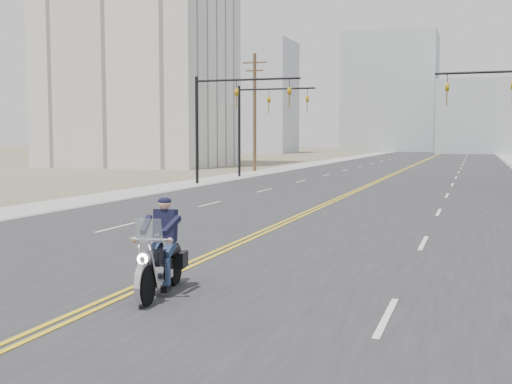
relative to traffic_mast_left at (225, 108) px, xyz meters
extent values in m
cube|color=#303033|center=(8.98, 38.00, -4.93)|extent=(20.00, 200.00, 0.01)
cube|color=#A5A5A0|center=(-2.52, 38.00, -4.93)|extent=(3.00, 200.00, 0.01)
cylinder|color=black|center=(-2.02, 0.00, -1.44)|extent=(0.20, 0.20, 7.00)
cylinder|color=black|center=(1.48, 0.00, 1.76)|extent=(7.00, 0.14, 0.14)
imported|color=#BF8C0C|center=(0.78, 0.00, 1.11)|extent=(0.21, 0.26, 1.30)
imported|color=#BF8C0C|center=(4.28, 0.00, 1.11)|extent=(0.21, 0.26, 1.30)
cylinder|color=black|center=(16.48, 0.00, 1.76)|extent=(7.00, 0.14, 0.14)
imported|color=#BF8C0C|center=(13.68, 0.00, 1.11)|extent=(0.21, 0.26, 1.30)
cylinder|color=black|center=(-2.02, 8.00, -1.44)|extent=(0.20, 0.20, 7.00)
cylinder|color=black|center=(0.98, 8.00, 1.76)|extent=(6.00, 0.14, 0.14)
imported|color=#BF8C0C|center=(0.38, 8.00, 1.11)|extent=(0.21, 0.26, 1.30)
imported|color=#BF8C0C|center=(3.38, 8.00, 1.11)|extent=(0.21, 0.26, 1.30)
cylinder|color=brown|center=(-3.52, 16.00, 0.31)|extent=(0.30, 0.30, 10.50)
cube|color=brown|center=(-3.52, 16.00, 4.76)|extent=(2.20, 0.12, 0.12)
cube|color=brown|center=(-3.52, 16.00, 4.06)|extent=(1.60, 0.12, 0.12)
cube|color=silver|center=(-19.02, 23.00, 10.06)|extent=(18.00, 14.00, 30.00)
cube|color=#B7BCC6|center=(-26.02, 83.00, 6.06)|extent=(14.00, 12.00, 22.00)
cube|color=#ADB2B7|center=(16.98, 93.00, 2.06)|extent=(18.00, 14.00, 14.00)
cube|color=#ADB2B7|center=(-3.02, 108.00, 8.06)|extent=(20.00, 15.00, 26.00)
cube|color=#ADB2B7|center=(-41.02, 98.00, 3.06)|extent=(12.00, 12.00, 16.00)
camera|label=1|loc=(15.31, -38.66, -1.92)|focal=45.00mm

